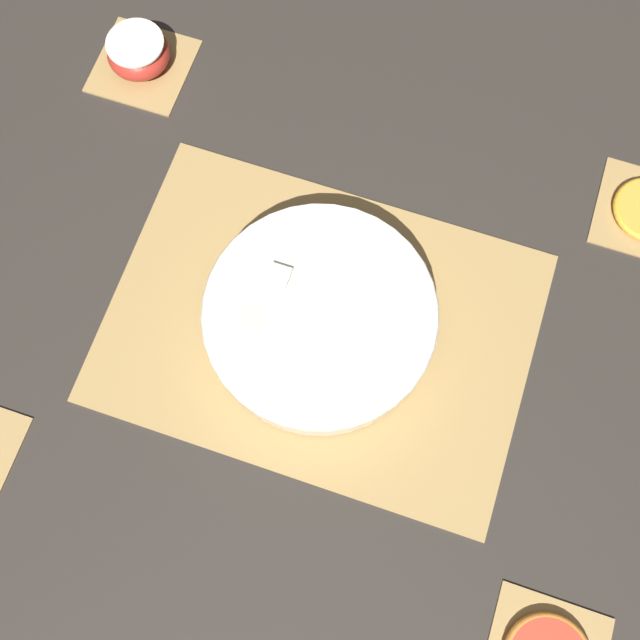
{
  "coord_description": "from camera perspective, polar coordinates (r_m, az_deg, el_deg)",
  "views": [
    {
      "loc": [
        0.08,
        -0.25,
        0.88
      ],
      "look_at": [
        0.0,
        0.0,
        0.03
      ],
      "focal_mm": 42.0,
      "sensor_mm": 36.0,
      "label": 1
    }
  ],
  "objects": [
    {
      "name": "coaster_mat_far_left",
      "position": [
        1.12,
        -13.34,
        18.36
      ],
      "size": [
        0.13,
        0.13,
        0.01
      ],
      "color": "#A8844C",
      "rests_on": "ground_plane"
    },
    {
      "name": "ground_plane",
      "position": [
        0.92,
        0.0,
        -0.55
      ],
      "size": [
        6.0,
        6.0,
        0.0
      ],
      "primitive_type": "plane",
      "color": "#2D2823"
    },
    {
      "name": "fruit_salad_bowl",
      "position": [
        0.88,
        0.01,
        0.2
      ],
      "size": [
        0.28,
        0.28,
        0.07
      ],
      "color": "silver",
      "rests_on": "bamboo_mat_center"
    },
    {
      "name": "apple_half",
      "position": [
        1.09,
        -13.68,
        19.17
      ],
      "size": [
        0.08,
        0.08,
        0.05
      ],
      "color": "#B72D23",
      "rests_on": "coaster_mat_far_left"
    },
    {
      "name": "bamboo_mat_center",
      "position": [
        0.92,
        0.0,
        -0.5
      ],
      "size": [
        0.51,
        0.37,
        0.01
      ],
      "color": "#A8844C",
      "rests_on": "ground_plane"
    }
  ]
}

